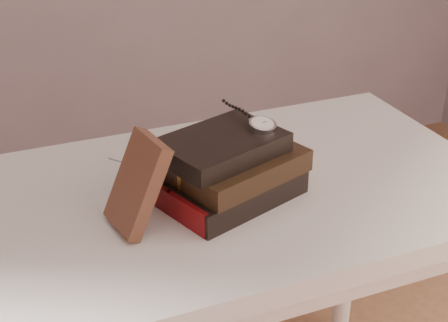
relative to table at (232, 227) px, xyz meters
name	(u,v)px	position (x,y,z in m)	size (l,w,h in m)	color
table	(232,227)	(0.00, 0.00, 0.00)	(1.00, 0.60, 0.75)	silver
book_stack	(230,169)	(-0.02, -0.03, 0.15)	(0.29, 0.23, 0.12)	black
journal	(137,184)	(-0.19, -0.06, 0.17)	(0.02, 0.10, 0.16)	#402318
pocket_watch	(260,123)	(0.04, -0.02, 0.22)	(0.06, 0.16, 0.02)	silver
eyeglasses	(163,162)	(-0.13, 0.02, 0.16)	(0.13, 0.14, 0.05)	silver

